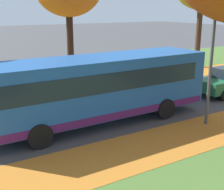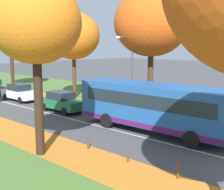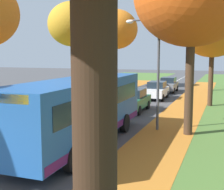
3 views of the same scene
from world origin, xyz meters
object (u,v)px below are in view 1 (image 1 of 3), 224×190
at_px(bollard_fifth, 69,90).
at_px(streetlamp_right, 207,39).
at_px(bollard_fourth, 24,97).
at_px(bus, 99,86).

bearing_deg(bollard_fifth, streetlamp_right, 24.84).
bearing_deg(bollard_fourth, bus, 22.59).
distance_m(bollard_fourth, bollard_fifth, 2.66).
relative_size(bollard_fourth, bollard_fifth, 0.93).
height_order(streetlamp_right, bus, streetlamp_right).
distance_m(bollard_fifth, streetlamp_right, 8.69).
bearing_deg(bollard_fifth, bollard_fourth, -89.16).
xyz_separation_m(bollard_fourth, streetlamp_right, (7.20, 6.02, 3.46)).
relative_size(bollard_fifth, streetlamp_right, 0.10).
xyz_separation_m(bollard_fifth, bus, (4.90, -0.64, 1.40)).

